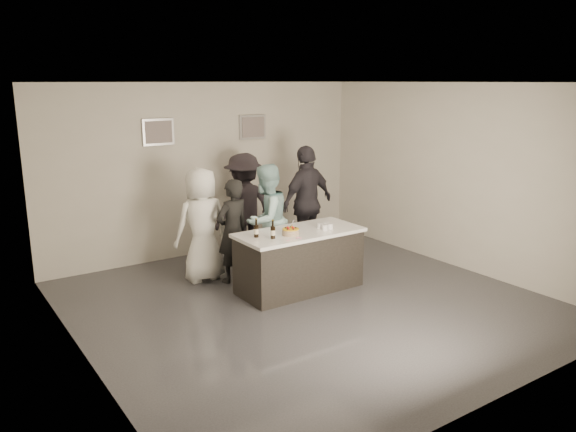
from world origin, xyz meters
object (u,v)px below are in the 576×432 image
at_px(person_main_black, 233,231).
at_px(person_guest_back, 244,206).
at_px(person_guest_left, 202,225).
at_px(bar_counter, 299,260).
at_px(beer_bottle_a, 256,228).
at_px(beer_bottle_b, 273,229).
at_px(person_main_blue, 266,220).
at_px(cake, 291,232).
at_px(person_guest_right, 307,203).

distance_m(person_main_black, person_guest_back, 1.25).
relative_size(person_main_black, person_guest_left, 0.91).
xyz_separation_m(bar_counter, person_guest_left, (-0.98, 1.18, 0.43)).
height_order(beer_bottle_a, beer_bottle_b, same).
height_order(beer_bottle_a, person_main_blue, person_main_blue).
bearing_deg(cake, person_guest_left, 120.25).
height_order(bar_counter, beer_bottle_a, beer_bottle_a).
height_order(beer_bottle_a, person_guest_right, person_guest_right).
bearing_deg(person_guest_right, person_guest_back, -48.50).
relative_size(bar_counter, person_guest_left, 1.06).
bearing_deg(person_main_black, beer_bottle_b, 83.83).
xyz_separation_m(bar_counter, beer_bottle_a, (-0.69, 0.06, 0.58)).
bearing_deg(bar_counter, person_guest_right, 49.83).
relative_size(beer_bottle_a, person_guest_back, 0.14).
bearing_deg(person_guest_right, beer_bottle_a, 22.17).
bearing_deg(beer_bottle_a, person_main_blue, 50.31).
relative_size(person_main_blue, person_guest_right, 0.90).
bearing_deg(person_main_black, person_guest_back, -139.19).
height_order(person_guest_right, person_guest_back, person_guest_right).
height_order(beer_bottle_a, person_guest_left, person_guest_left).
bearing_deg(person_guest_left, person_guest_back, -150.08).
bearing_deg(person_main_blue, person_guest_left, -41.08).
relative_size(bar_counter, beer_bottle_a, 7.15).
distance_m(beer_bottle_b, person_main_blue, 1.11).
bearing_deg(person_guest_left, beer_bottle_a, 103.67).
xyz_separation_m(cake, beer_bottle_a, (-0.46, 0.17, 0.09)).
bearing_deg(bar_counter, person_guest_back, 85.51).
relative_size(person_guest_left, person_guest_back, 0.96).
height_order(beer_bottle_b, person_guest_back, person_guest_back).
xyz_separation_m(person_main_black, person_guest_right, (1.64, 0.33, 0.18)).
xyz_separation_m(person_guest_right, person_guest_back, (-0.87, 0.65, -0.07)).
bearing_deg(beer_bottle_b, beer_bottle_a, 129.27).
height_order(bar_counter, person_guest_left, person_guest_left).
height_order(beer_bottle_a, person_guest_back, person_guest_back).
distance_m(person_main_blue, person_guest_back, 1.02).
xyz_separation_m(beer_bottle_b, person_guest_left, (-0.44, 1.31, -0.15)).
height_order(bar_counter, person_guest_back, person_guest_back).
height_order(beer_bottle_b, person_guest_left, person_guest_left).
bearing_deg(beer_bottle_a, person_main_black, 85.21).
relative_size(beer_bottle_b, person_guest_back, 0.14).
distance_m(bar_counter, person_main_black, 1.13).
xyz_separation_m(person_guest_left, person_guest_back, (1.13, 0.67, 0.03)).
bearing_deg(person_guest_left, beer_bottle_b, 107.89).
height_order(bar_counter, cake, cake).
relative_size(beer_bottle_b, person_guest_left, 0.15).
xyz_separation_m(beer_bottle_a, person_main_black, (0.07, 0.81, -0.23)).
xyz_separation_m(bar_counter, person_guest_back, (0.15, 1.85, 0.46)).
bearing_deg(beer_bottle_b, person_guest_left, 108.65).
bearing_deg(person_guest_left, bar_counter, 128.91).
bearing_deg(person_guest_left, person_main_blue, 159.90).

